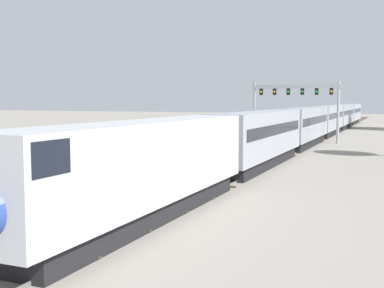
{
  "coord_description": "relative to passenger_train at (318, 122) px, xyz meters",
  "views": [
    {
      "loc": [
        13.22,
        -16.8,
        5.79
      ],
      "look_at": [
        1.0,
        12.0,
        3.0
      ],
      "focal_mm": 46.15,
      "sensor_mm": 36.0,
      "label": 1
    }
  ],
  "objects": [
    {
      "name": "ground_plane",
      "position": [
        -2.0,
        -56.72,
        -2.61
      ],
      "size": [
        400.0,
        400.0,
        0.0
      ],
      "primitive_type": "plane",
      "color": "gray"
    },
    {
      "name": "track_main",
      "position": [
        0.0,
        3.28,
        -2.54
      ],
      "size": [
        2.6,
        200.0,
        0.16
      ],
      "color": "slate",
      "rests_on": "ground"
    },
    {
      "name": "track_near",
      "position": [
        -5.5,
        -16.72,
        -2.54
      ],
      "size": [
        2.6,
        160.0,
        0.16
      ],
      "color": "slate",
      "rests_on": "ground"
    },
    {
      "name": "passenger_train",
      "position": [
        0.0,
        0.0,
        0.0
      ],
      "size": [
        3.04,
        125.99,
        4.8
      ],
      "color": "silver",
      "rests_on": "ground"
    },
    {
      "name": "signal_gantry",
      "position": [
        -2.25,
        -5.6,
        3.46
      ],
      "size": [
        12.1,
        0.49,
        8.24
      ],
      "color": "#999BA0",
      "rests_on": "ground"
    }
  ]
}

